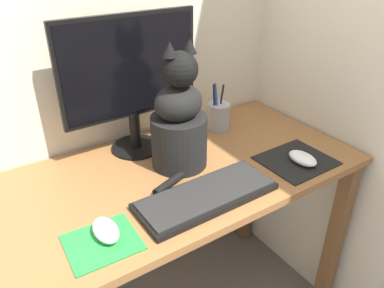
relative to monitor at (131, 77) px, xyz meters
name	(u,v)px	position (x,y,z in m)	size (l,w,h in m)	color
desk	(172,203)	(0.02, -0.20, -0.38)	(1.23, 0.58, 0.74)	brown
monitor	(131,77)	(0.00, 0.00, 0.00)	(0.46, 0.17, 0.45)	black
keyboard	(206,195)	(0.04, -0.37, -0.25)	(0.40, 0.16, 0.02)	black
mousepad_left	(102,242)	(-0.27, -0.37, -0.26)	(0.18, 0.16, 0.00)	#238438
mousepad_right	(296,160)	(0.40, -0.36, -0.26)	(0.22, 0.20, 0.00)	black
computer_mouse_left	(106,230)	(-0.26, -0.36, -0.24)	(0.06, 0.10, 0.04)	white
computer_mouse_right	(303,158)	(0.40, -0.38, -0.24)	(0.06, 0.10, 0.03)	white
cat	(179,122)	(0.07, -0.17, -0.11)	(0.24, 0.22, 0.40)	black
pen_cup	(219,116)	(0.33, -0.03, -0.21)	(0.08, 0.08, 0.18)	#99999E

